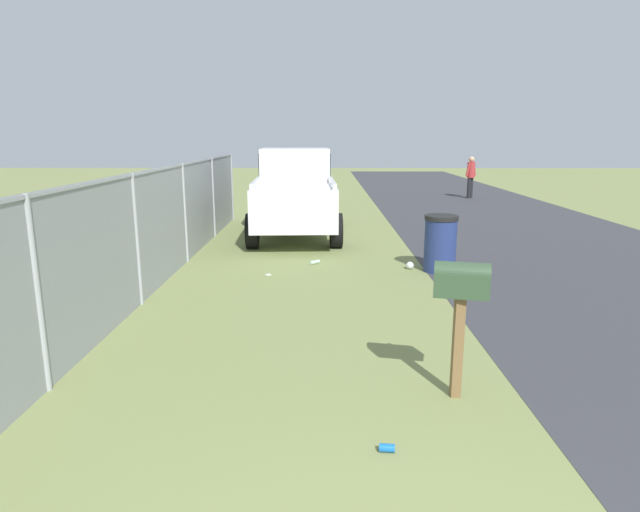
{
  "coord_description": "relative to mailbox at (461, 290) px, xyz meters",
  "views": [
    {
      "loc": [
        -1.09,
        0.43,
        2.4
      ],
      "look_at": [
        5.39,
        0.47,
        0.94
      ],
      "focal_mm": 29.99,
      "sensor_mm": 36.0,
      "label": 1
    }
  ],
  "objects": [
    {
      "name": "pedestrian",
      "position": [
        16.39,
        -4.5,
        -0.1
      ],
      "size": [
        0.35,
        0.48,
        1.62
      ],
      "rotation": [
        0.0,
        0.0,
        0.7
      ],
      "color": "black",
      "rests_on": "ground"
    },
    {
      "name": "litter_can_midfield_a",
      "position": [
        -0.92,
        0.75,
        -1.0
      ],
      "size": [
        0.08,
        0.13,
        0.07
      ],
      "primitive_type": "cylinder",
      "rotation": [
        0.0,
        1.57,
        1.47
      ],
      "color": "blue",
      "rests_on": "ground"
    },
    {
      "name": "pickup_truck",
      "position": [
        8.57,
        1.94,
        0.07
      ],
      "size": [
        4.9,
        2.23,
        2.09
      ],
      "rotation": [
        0.0,
        0.0,
        0.04
      ],
      "color": "silver",
      "rests_on": "ground"
    },
    {
      "name": "trash_bin",
      "position": [
        4.75,
        -0.85,
        -0.52
      ],
      "size": [
        0.59,
        0.59,
        1.02
      ],
      "color": "navy",
      "rests_on": "ground"
    },
    {
      "name": "mailbox",
      "position": [
        0.0,
        0.0,
        0.0
      ],
      "size": [
        0.3,
        0.52,
        1.3
      ],
      "rotation": [
        0.0,
        0.0,
        -0.22
      ],
      "color": "brown",
      "rests_on": "ground"
    },
    {
      "name": "litter_wrapper_by_mailbox",
      "position": [
        4.48,
        2.22,
        -1.03
      ],
      "size": [
        0.14,
        0.13,
        0.01
      ],
      "primitive_type": "cube",
      "rotation": [
        0.0,
        0.0,
        0.44
      ],
      "color": "silver",
      "rests_on": "ground"
    },
    {
      "name": "litter_bag_midfield_b",
      "position": [
        4.9,
        -0.35,
        -0.96
      ],
      "size": [
        0.14,
        0.14,
        0.14
      ],
      "primitive_type": "sphere",
      "color": "silver",
      "rests_on": "ground"
    },
    {
      "name": "litter_bottle_far_scatter",
      "position": [
        5.3,
        1.41,
        -1.0
      ],
      "size": [
        0.2,
        0.21,
        0.07
      ],
      "primitive_type": "cylinder",
      "rotation": [
        0.0,
        1.57,
        2.35
      ],
      "color": "#B2D8BF",
      "rests_on": "ground"
    },
    {
      "name": "fence_section",
      "position": [
        4.13,
        3.9,
        -0.01
      ],
      "size": [
        13.52,
        0.07,
        1.9
      ],
      "color": "#9EA3A8",
      "rests_on": "ground"
    }
  ]
}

